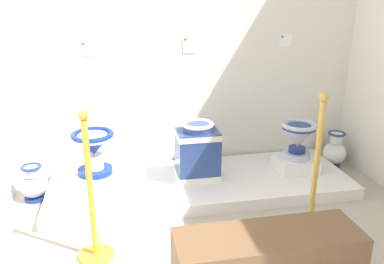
% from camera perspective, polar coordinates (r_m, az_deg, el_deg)
% --- Properties ---
extents(wall_back, '(3.52, 0.06, 3.21)m').
position_cam_1_polar(wall_back, '(3.82, -0.33, 17.69)').
color(wall_back, silver).
rests_on(wall_back, ground_plane).
extents(display_platform, '(2.70, 0.95, 0.11)m').
position_cam_1_polar(display_platform, '(3.69, 1.28, -7.37)').
color(display_platform, white).
rests_on(display_platform, ground_plane).
extents(plinth_block_squat_floral, '(0.36, 0.31, 0.12)m').
position_cam_1_polar(plinth_block_squat_floral, '(3.62, -13.51, -6.54)').
color(plinth_block_squat_floral, white).
rests_on(plinth_block_squat_floral, display_platform).
extents(antique_toilet_squat_floral, '(0.36, 0.36, 0.38)m').
position_cam_1_polar(antique_toilet_squat_floral, '(3.50, -13.89, -2.02)').
color(antique_toilet_squat_floral, navy).
rests_on(antique_toilet_squat_floral, plinth_block_squat_floral).
extents(plinth_block_pale_glazed, '(0.39, 0.29, 0.06)m').
position_cam_1_polar(plinth_block_pale_glazed, '(3.67, 0.79, -6.12)').
color(plinth_block_pale_glazed, white).
rests_on(plinth_block_pale_glazed, display_platform).
extents(antique_toilet_pale_glazed, '(0.37, 0.29, 0.47)m').
position_cam_1_polar(antique_toilet_pale_glazed, '(3.56, 0.81, -2.11)').
color(antique_toilet_pale_glazed, navy).
rests_on(antique_toilet_pale_glazed, plinth_block_pale_glazed).
extents(plinth_block_central_ornate, '(0.37, 0.30, 0.13)m').
position_cam_1_polar(plinth_block_central_ornate, '(3.92, 14.56, -4.48)').
color(plinth_block_central_ornate, white).
rests_on(plinth_block_central_ornate, display_platform).
extents(antique_toilet_central_ornate, '(0.33, 0.33, 0.35)m').
position_cam_1_polar(antique_toilet_central_ornate, '(3.82, 14.91, -0.59)').
color(antique_toilet_central_ornate, '#B0BAD2').
rests_on(antique_toilet_central_ornate, plinth_block_central_ornate).
extents(info_placard_first, '(0.09, 0.01, 0.13)m').
position_cam_1_polar(info_placard_first, '(3.75, -14.79, 11.49)').
color(info_placard_first, white).
extents(info_placard_second, '(0.12, 0.01, 0.15)m').
position_cam_1_polar(info_placard_second, '(3.81, -0.38, 12.41)').
color(info_placard_second, white).
extents(info_placard_third, '(0.12, 0.01, 0.12)m').
position_cam_1_polar(info_placard_third, '(4.09, 13.23, 12.62)').
color(info_placard_third, white).
extents(decorative_vase_companion, '(0.23, 0.23, 0.32)m').
position_cam_1_polar(decorative_vase_companion, '(3.73, -21.67, -6.99)').
color(decorative_vase_companion, navy).
rests_on(decorative_vase_companion, ground_plane).
extents(decorative_vase_spare, '(0.24, 0.24, 0.37)m').
position_cam_1_polar(decorative_vase_spare, '(4.37, 19.67, -2.56)').
color(decorative_vase_spare, navy).
rests_on(decorative_vase_spare, ground_plane).
extents(stanchion_post_near_left, '(0.24, 0.24, 1.04)m').
position_cam_1_polar(stanchion_post_near_left, '(2.76, -14.00, -11.27)').
color(stanchion_post_near_left, gold).
rests_on(stanchion_post_near_left, ground_plane).
extents(stanchion_post_near_right, '(0.22, 0.22, 1.08)m').
position_cam_1_polar(stanchion_post_near_right, '(3.04, 16.97, -7.76)').
color(stanchion_post_near_right, gold).
rests_on(stanchion_post_near_right, ground_plane).
extents(museum_bench, '(1.10, 0.36, 0.40)m').
position_cam_1_polar(museum_bench, '(2.52, 10.66, -17.87)').
color(museum_bench, brown).
rests_on(museum_bench, ground_plane).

